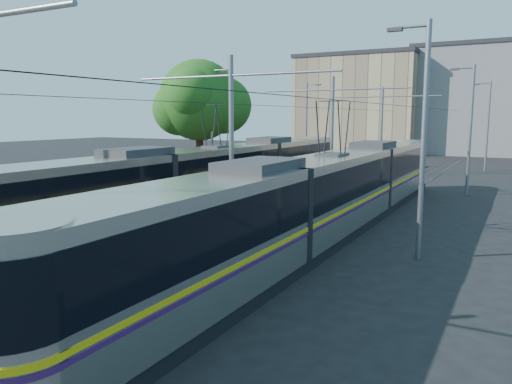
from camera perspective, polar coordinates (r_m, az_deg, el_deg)
The scene contains 13 objects.
ground at distance 14.89m, azimuth -19.09°, elevation -10.99°, with size 160.00×160.00×0.00m, color black.
platform at distance 28.79m, azimuth 6.50°, elevation -0.90°, with size 4.00×50.00×0.30m, color gray.
tactile_strip_left at distance 29.32m, azimuth 3.88°, elevation -0.39°, with size 0.70×50.00×0.01m, color gray.
tactile_strip_right at distance 28.27m, azimuth 9.24°, elevation -0.82°, with size 0.70×50.00×0.01m, color gray.
rails at distance 28.81m, azimuth 6.50°, elevation -1.17°, with size 8.71×70.00×0.03m.
tram_left at distance 26.20m, azimuth -4.50°, elevation 1.63°, with size 2.43×30.52×5.50m.
tram_right at distance 20.77m, azimuth 8.60°, elevation 0.15°, with size 2.43×31.56×5.50m.
catenary at distance 25.78m, azimuth 4.30°, elevation 7.80°, with size 9.20×70.00×7.00m.
street_lamps at distance 32.16m, azimuth 9.29°, elevation 7.25°, with size 15.18×38.22×8.00m.
shelter at distance 22.94m, azimuth 3.42°, elevation 0.55°, with size 1.10×1.36×2.61m.
tree at distance 34.24m, azimuth -5.82°, elevation 10.21°, with size 5.97×5.52×8.67m.
building_left at distance 72.38m, azimuth 11.97°, elevation 9.80°, with size 16.32×12.24×13.23m.
building_centre at distance 73.57m, azimuth 25.09°, elevation 9.46°, with size 18.36×14.28×14.00m.
Camera 1 is at (10.47, -9.40, 4.87)m, focal length 35.00 mm.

